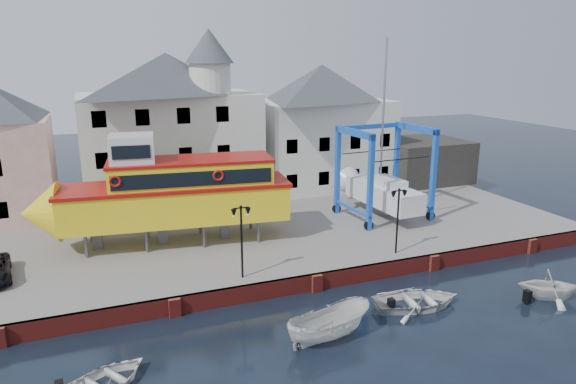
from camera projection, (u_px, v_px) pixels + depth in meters
name	position (u px, v px, depth m)	size (l,w,h in m)	color
ground	(316.00, 291.00, 29.28)	(140.00, 140.00, 0.00)	black
hardstanding	(257.00, 225.00, 39.04)	(44.00, 22.00, 1.00)	slate
quay_wall	(316.00, 282.00, 29.24)	(44.00, 0.47, 1.00)	maroon
building_white_main	(171.00, 126.00, 42.21)	(14.00, 8.30, 14.00)	white
building_white_right	(321.00, 126.00, 47.82)	(12.00, 8.00, 11.20)	white
shed_dark	(421.00, 160.00, 50.47)	(8.00, 7.00, 4.00)	#262421
lamp_post_left	(241.00, 223.00, 27.87)	(1.12, 0.32, 4.20)	black
lamp_post_right	(398.00, 204.00, 31.38)	(1.12, 0.32, 4.20)	black
tour_boat	(161.00, 193.00, 33.00)	(17.01, 5.92, 7.25)	#59595E
travel_lift	(378.00, 186.00, 39.62)	(6.46, 8.89, 13.25)	#1849B6
motorboat_a	(329.00, 339.00, 24.28)	(1.71, 4.54, 1.75)	silver
motorboat_b	(416.00, 307.00, 27.43)	(3.38, 4.73, 0.98)	silver
motorboat_c	(549.00, 298.00, 28.38)	(2.92, 3.39, 1.78)	silver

